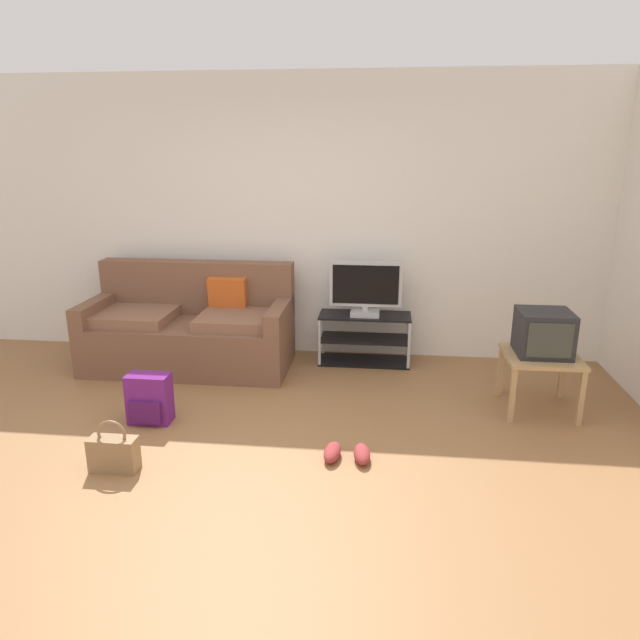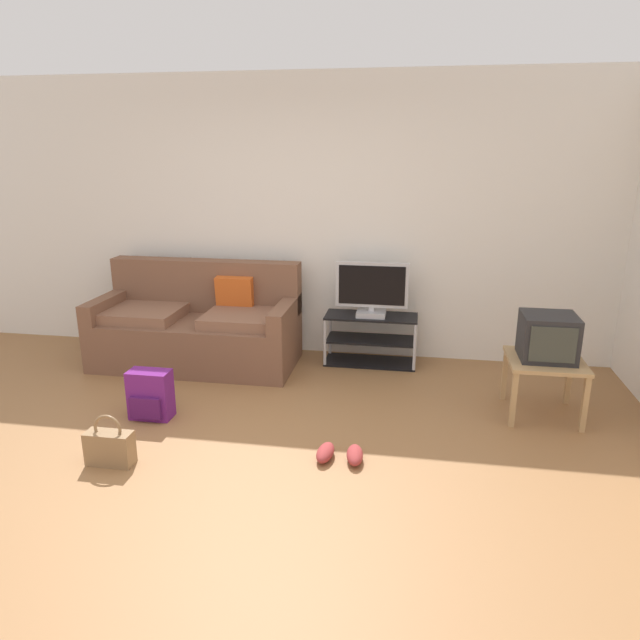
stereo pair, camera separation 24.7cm
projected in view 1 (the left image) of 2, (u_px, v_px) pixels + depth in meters
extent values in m
cube|color=olive|center=(238.00, 475.00, 3.75)|extent=(9.00, 9.80, 0.02)
cube|color=silver|center=(294.00, 219.00, 5.69)|extent=(9.00, 0.10, 2.70)
cube|color=brown|center=(189.00, 344.00, 5.52)|extent=(1.90, 0.87, 0.45)
cube|color=brown|center=(197.00, 287.00, 5.70)|extent=(1.90, 0.20, 0.51)
cube|color=brown|center=(98.00, 309.00, 5.52)|extent=(0.14, 0.87, 0.19)
cube|color=brown|center=(280.00, 314.00, 5.34)|extent=(0.14, 0.87, 0.19)
cube|color=brown|center=(131.00, 316.00, 5.44)|extent=(0.76, 0.61, 0.10)
cube|color=brown|center=(240.00, 320.00, 5.33)|extent=(0.76, 0.61, 0.10)
cube|color=#CC561E|center=(228.00, 296.00, 5.57)|extent=(0.36, 0.15, 0.37)
cube|color=black|center=(365.00, 316.00, 5.57)|extent=(0.88, 0.36, 0.02)
cube|color=black|center=(364.00, 339.00, 5.64)|extent=(0.84, 0.35, 0.02)
cube|color=black|center=(364.00, 361.00, 5.70)|extent=(0.88, 0.36, 0.02)
cylinder|color=#B7B7BC|center=(319.00, 342.00, 5.52)|extent=(0.03, 0.03, 0.48)
cylinder|color=#B7B7BC|center=(409.00, 346.00, 5.43)|extent=(0.03, 0.03, 0.48)
cylinder|color=#B7B7BC|center=(323.00, 332.00, 5.84)|extent=(0.03, 0.03, 0.48)
cylinder|color=#B7B7BC|center=(408.00, 335.00, 5.75)|extent=(0.03, 0.03, 0.48)
cube|color=#B2B2B7|center=(365.00, 313.00, 5.54)|extent=(0.27, 0.22, 0.05)
cube|color=#B2B2B7|center=(365.00, 308.00, 5.53)|extent=(0.05, 0.04, 0.04)
cube|color=#B2B2B7|center=(366.00, 284.00, 5.46)|extent=(0.68, 0.04, 0.43)
cube|color=black|center=(366.00, 285.00, 5.44)|extent=(0.62, 0.01, 0.37)
cube|color=tan|center=(542.00, 356.00, 4.55)|extent=(0.56, 0.56, 0.03)
cube|color=tan|center=(512.00, 395.00, 4.41)|extent=(0.04, 0.04, 0.43)
cube|color=tan|center=(581.00, 398.00, 4.35)|extent=(0.04, 0.04, 0.43)
cube|color=tan|center=(500.00, 371.00, 4.88)|extent=(0.04, 0.04, 0.43)
cube|color=tan|center=(562.00, 373.00, 4.83)|extent=(0.04, 0.04, 0.43)
cube|color=#232326|center=(544.00, 333.00, 4.52)|extent=(0.40, 0.38, 0.35)
cube|color=#333833|center=(550.00, 341.00, 4.33)|extent=(0.33, 0.01, 0.27)
cube|color=#661E70|center=(150.00, 398.00, 4.41)|extent=(0.32, 0.17, 0.38)
cube|color=#4C1654|center=(145.00, 412.00, 4.34)|extent=(0.24, 0.04, 0.17)
cylinder|color=#4C1654|center=(144.00, 390.00, 4.52)|extent=(0.04, 0.04, 0.31)
cylinder|color=#4C1654|center=(166.00, 391.00, 4.50)|extent=(0.04, 0.04, 0.31)
cube|color=olive|center=(114.00, 454.00, 3.76)|extent=(0.31, 0.13, 0.23)
torus|color=olive|center=(112.00, 434.00, 3.72)|extent=(0.19, 0.02, 0.19)
ellipsoid|color=#993333|center=(332.00, 452.00, 3.92)|extent=(0.13, 0.26, 0.09)
ellipsoid|color=#993333|center=(362.00, 454.00, 3.90)|extent=(0.14, 0.26, 0.09)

